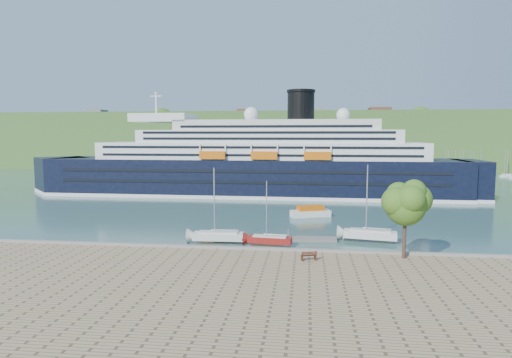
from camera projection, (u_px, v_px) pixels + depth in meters
name	position (u px, v px, depth m)	size (l,w,h in m)	color
ground	(257.00, 257.00, 50.47)	(400.00, 400.00, 0.00)	#315853
far_hillside	(294.00, 140.00, 192.48)	(400.00, 50.00, 24.00)	#375A24
quay_coping	(257.00, 248.00, 50.16)	(220.00, 0.50, 0.30)	slate
cruise_ship	(251.00, 143.00, 101.86)	(110.92, 16.15, 24.91)	black
park_bench	(309.00, 255.00, 45.86)	(1.77, 0.72, 1.13)	#4B2415
promenade_tree	(405.00, 216.00, 46.23)	(5.66, 5.66, 9.37)	#366119
floating_pontoon	(275.00, 238.00, 59.03)	(16.85, 2.06, 0.37)	slate
sailboat_white_near	(218.00, 208.00, 56.47)	(7.49, 2.08, 9.67)	silver
sailboat_red	(270.00, 215.00, 55.28)	(6.29, 1.75, 8.12)	maroon
sailboat_white_far	(371.00, 206.00, 57.30)	(7.71, 2.14, 9.96)	silver
tender_launch	(310.00, 211.00, 75.83)	(7.06, 2.41, 1.95)	#CF5E0C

